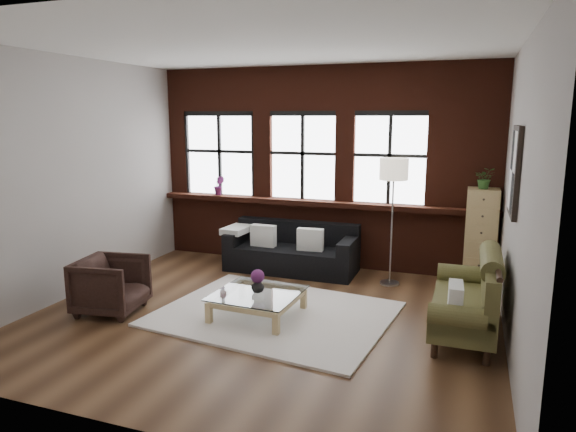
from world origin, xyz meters
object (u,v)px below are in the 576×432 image
(drawer_chest, at_px, (480,237))
(armchair, at_px, (111,285))
(vintage_settee, at_px, (464,295))
(coffee_table, at_px, (258,305))
(vase, at_px, (258,286))
(dark_sofa, at_px, (292,248))
(floor_lamp, at_px, (392,218))

(drawer_chest, bearing_deg, armchair, -148.18)
(vintage_settee, xyz_separation_m, coffee_table, (-2.35, -0.34, -0.29))
(coffee_table, xyz_separation_m, drawer_chest, (2.53, 2.23, 0.55))
(armchair, height_order, drawer_chest, drawer_chest)
(coffee_table, height_order, drawer_chest, drawer_chest)
(coffee_table, bearing_deg, vase, -78.69)
(vase, relative_size, drawer_chest, 0.12)
(vase, distance_m, drawer_chest, 3.39)
(vintage_settee, relative_size, coffee_table, 1.72)
(vintage_settee, xyz_separation_m, vase, (-2.35, -0.34, -0.05))
(vase, bearing_deg, armchair, -165.89)
(dark_sofa, distance_m, vase, 1.98)
(coffee_table, relative_size, vase, 5.87)
(coffee_table, bearing_deg, floor_lamp, 53.97)
(armchair, distance_m, vase, 1.84)
(vintage_settee, distance_m, coffee_table, 2.40)
(armchair, height_order, vase, armchair)
(dark_sofa, xyz_separation_m, vintage_settee, (2.61, -1.62, 0.08))
(dark_sofa, bearing_deg, vintage_settee, -31.80)
(coffee_table, relative_size, floor_lamp, 0.49)
(vintage_settee, bearing_deg, armchair, -169.14)
(armchair, bearing_deg, coffee_table, -84.64)
(drawer_chest, distance_m, floor_lamp, 1.31)
(floor_lamp, bearing_deg, drawer_chest, 18.94)
(armchair, bearing_deg, floor_lamp, -62.68)
(armchair, relative_size, vase, 4.58)
(coffee_table, bearing_deg, vintage_settee, 8.34)
(dark_sofa, relative_size, floor_lamp, 1.03)
(vase, xyz_separation_m, drawer_chest, (2.53, 2.23, 0.30))
(armchair, height_order, coffee_table, armchair)
(vintage_settee, bearing_deg, coffee_table, -171.66)
(armchair, xyz_separation_m, floor_lamp, (3.11, 2.26, 0.64))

